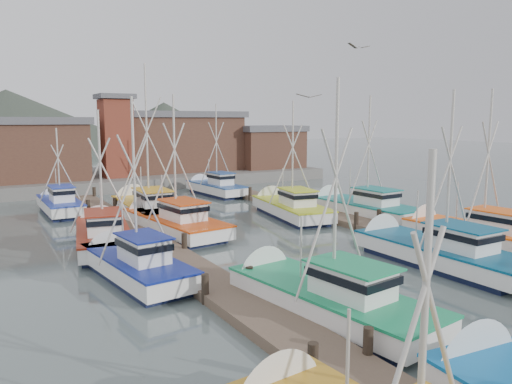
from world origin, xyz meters
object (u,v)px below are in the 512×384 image
lookout_tower (116,135)px  boat_12 (146,207)px  boat_4 (319,295)px  boat_8 (170,222)px

lookout_tower → boat_12: size_ratio=0.71×
boat_4 → boat_8: boat_8 is taller
boat_12 → lookout_tower: bearing=83.6°
boat_8 → boat_12: size_ratio=0.84×
boat_4 → boat_12: bearing=81.7°
boat_12 → boat_8: bearing=-91.1°
lookout_tower → boat_12: 17.36m
boat_8 → boat_12: (0.29, 5.84, 0.01)m
lookout_tower → boat_12: boat_12 is taller
lookout_tower → boat_4: 38.41m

